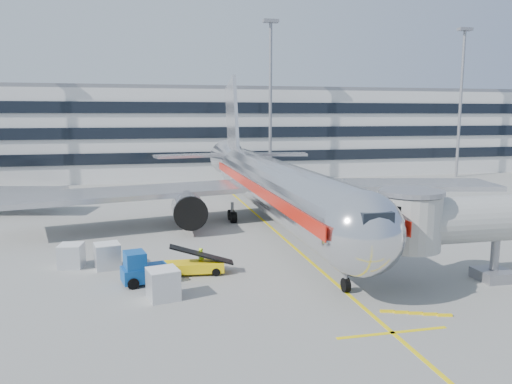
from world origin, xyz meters
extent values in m
plane|color=gray|center=(0.00, 0.00, 0.00)|extent=(180.00, 180.00, 0.00)
cube|color=yellow|center=(0.00, 10.00, 0.01)|extent=(0.25, 70.00, 0.01)
cube|color=yellow|center=(0.00, -14.00, 0.01)|extent=(6.00, 0.25, 0.01)
cylinder|color=silver|center=(0.00, 8.00, 4.20)|extent=(5.00, 36.00, 5.00)
sphere|color=silver|center=(0.00, -10.00, 4.20)|extent=(5.00, 5.00, 5.00)
cone|color=silver|center=(0.00, 31.00, 4.80)|extent=(5.00, 10.00, 5.00)
cube|color=black|center=(0.00, -11.50, 5.33)|extent=(1.80, 1.20, 0.90)
cube|color=#B7B7BC|center=(13.00, 13.50, 3.40)|extent=(24.95, 12.07, 0.50)
cube|color=#B7B7BC|center=(-13.00, 13.50, 3.40)|extent=(24.95, 12.07, 0.50)
cylinder|color=#99999E|center=(8.00, 10.00, 2.20)|extent=(3.00, 4.20, 3.00)
cylinder|color=#99999E|center=(-8.00, 10.00, 2.20)|extent=(3.00, 4.20, 3.00)
cylinder|color=black|center=(8.00, 8.00, 2.20)|extent=(3.10, 0.50, 3.10)
cylinder|color=black|center=(-8.00, 8.00, 2.20)|extent=(3.10, 0.50, 3.10)
cube|color=#B7B7BC|center=(0.00, 31.50, 9.20)|extent=(0.45, 9.39, 13.72)
cube|color=#B7B7BC|center=(5.50, 32.00, 5.40)|extent=(10.41, 4.94, 0.35)
cube|color=#B7B7BC|center=(-5.50, 32.00, 5.40)|extent=(10.41, 4.94, 0.35)
cylinder|color=gray|center=(0.00, -8.00, 0.90)|extent=(0.24, 0.24, 1.80)
cylinder|color=black|center=(0.00, -8.00, 0.45)|extent=(0.35, 0.90, 0.90)
cylinder|color=gray|center=(3.20, 14.00, 1.00)|extent=(0.30, 0.30, 2.00)
cylinder|color=gray|center=(-3.20, 14.00, 1.00)|extent=(0.30, 0.30, 2.00)
cube|color=red|center=(2.52, 8.00, 4.50)|extent=(0.06, 38.00, 0.90)
cube|color=red|center=(-2.52, 8.00, 4.50)|extent=(0.06, 38.00, 0.90)
cylinder|color=#A8A8A3|center=(10.50, -8.00, 4.20)|extent=(13.00, 3.00, 3.00)
cylinder|color=#A8A8A3|center=(4.20, -8.00, 4.20)|extent=(3.80, 3.80, 3.40)
cylinder|color=gray|center=(4.20, -8.00, 6.10)|extent=(4.00, 4.00, 0.30)
cube|color=black|center=(2.90, -8.00, 4.20)|extent=(1.40, 2.60, 2.60)
cylinder|color=gray|center=(10.50, -8.00, 1.60)|extent=(0.56, 0.56, 3.20)
cube|color=gray|center=(10.50, -8.00, 0.35)|extent=(2.20, 2.20, 0.70)
cylinder|color=black|center=(9.60, -8.00, 0.35)|extent=(0.35, 0.70, 0.70)
cylinder|color=black|center=(11.40, -8.00, 0.35)|extent=(0.35, 0.70, 0.70)
cube|color=silver|center=(0.00, 58.00, 7.50)|extent=(150.00, 24.00, 15.00)
cube|color=black|center=(0.00, 45.90, 4.00)|extent=(150.00, 0.30, 1.80)
cube|color=black|center=(0.00, 45.90, 8.00)|extent=(150.00, 0.30, 1.80)
cube|color=black|center=(0.00, 45.90, 12.00)|extent=(150.00, 0.30, 1.80)
cube|color=gray|center=(0.00, 58.00, 15.30)|extent=(150.00, 24.00, 0.60)
cylinder|color=gray|center=(8.00, 42.00, 12.50)|extent=(0.50, 0.50, 25.00)
cube|color=gray|center=(8.00, 42.00, 25.20)|extent=(2.40, 1.20, 0.50)
cylinder|color=gray|center=(42.00, 42.00, 12.50)|extent=(0.50, 0.50, 25.00)
cube|color=gray|center=(42.00, 42.00, 25.20)|extent=(2.40, 1.20, 0.50)
cube|color=yellow|center=(-8.83, -2.35, 0.52)|extent=(4.24, 1.84, 0.66)
cube|color=black|center=(-8.83, -2.35, 1.36)|extent=(4.41, 1.39, 1.44)
cylinder|color=black|center=(-10.27, -1.57, 0.28)|extent=(0.58, 0.31, 0.56)
cylinder|color=black|center=(-10.38, -2.88, 0.28)|extent=(0.58, 0.31, 0.56)
cylinder|color=black|center=(-7.27, -1.82, 0.28)|extent=(0.58, 0.31, 0.56)
cylinder|color=black|center=(-7.38, -3.13, 0.28)|extent=(0.58, 0.31, 0.56)
cube|color=#0D4593|center=(-12.09, -3.59, 0.68)|extent=(3.20, 2.24, 0.94)
cube|color=#0D4593|center=(-12.70, -3.72, 1.61)|extent=(1.55, 1.79, 1.14)
cube|color=black|center=(-12.70, -3.72, 1.97)|extent=(1.40, 1.56, 0.10)
cylinder|color=black|center=(-13.17, -3.02, 0.36)|extent=(0.78, 0.46, 0.73)
cylinder|color=black|center=(-12.84, -4.55, 0.36)|extent=(0.78, 0.46, 0.73)
cylinder|color=black|center=(-11.34, -2.63, 0.36)|extent=(0.78, 0.46, 0.73)
cylinder|color=black|center=(-11.01, -4.15, 0.36)|extent=(0.78, 0.46, 0.73)
cube|color=silver|center=(-17.23, 1.12, 0.83)|extent=(1.83, 1.83, 1.66)
cube|color=white|center=(-17.23, 1.12, 1.68)|extent=(1.83, 1.83, 0.06)
cube|color=silver|center=(-14.69, 0.37, 0.87)|extent=(2.00, 2.00, 1.75)
cube|color=white|center=(-14.69, 0.37, 1.77)|extent=(2.00, 2.00, 0.07)
cube|color=silver|center=(-11.05, -6.65, 0.89)|extent=(2.06, 2.06, 1.78)
cube|color=white|center=(-11.05, -6.65, 1.80)|extent=(2.06, 2.06, 0.07)
imported|color=#CFFE1A|center=(-8.21, -1.87, 0.84)|extent=(0.73, 0.64, 1.67)
camera|label=1|loc=(-11.96, -35.59, 10.86)|focal=35.00mm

